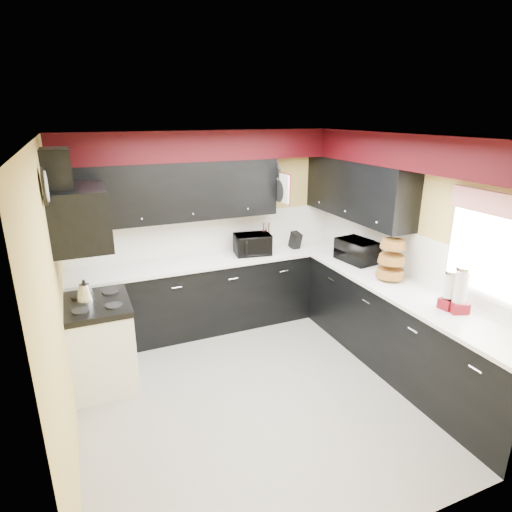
{
  "coord_description": "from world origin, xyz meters",
  "views": [
    {
      "loc": [
        -1.57,
        -3.41,
        2.69
      ],
      "look_at": [
        0.16,
        0.62,
        1.22
      ],
      "focal_mm": 30.0,
      "sensor_mm": 36.0,
      "label": 1
    }
  ],
  "objects_px": {
    "toaster_oven": "(253,244)",
    "knife_block": "(295,240)",
    "kettle": "(85,292)",
    "utensil_crock": "(266,245)",
    "microwave": "(357,251)"
  },
  "relations": [
    {
      "from": "utensil_crock",
      "to": "knife_block",
      "type": "height_order",
      "value": "knife_block"
    },
    {
      "from": "toaster_oven",
      "to": "utensil_crock",
      "type": "xyz_separation_m",
      "value": [
        0.22,
        0.06,
        -0.05
      ]
    },
    {
      "from": "knife_block",
      "to": "kettle",
      "type": "bearing_deg",
      "value": -177.06
    },
    {
      "from": "knife_block",
      "to": "kettle",
      "type": "height_order",
      "value": "knife_block"
    },
    {
      "from": "toaster_oven",
      "to": "knife_block",
      "type": "relative_size",
      "value": 2.02
    },
    {
      "from": "utensil_crock",
      "to": "knife_block",
      "type": "bearing_deg",
      "value": -9.55
    },
    {
      "from": "microwave",
      "to": "kettle",
      "type": "xyz_separation_m",
      "value": [
        -3.14,
        0.15,
        -0.08
      ]
    },
    {
      "from": "toaster_oven",
      "to": "kettle",
      "type": "bearing_deg",
      "value": -154.62
    },
    {
      "from": "toaster_oven",
      "to": "kettle",
      "type": "distance_m",
      "value": 2.16
    },
    {
      "from": "utensil_crock",
      "to": "kettle",
      "type": "xyz_separation_m",
      "value": [
        -2.29,
        -0.69,
        -0.02
      ]
    },
    {
      "from": "microwave",
      "to": "knife_block",
      "type": "bearing_deg",
      "value": 22.43
    },
    {
      "from": "toaster_oven",
      "to": "kettle",
      "type": "xyz_separation_m",
      "value": [
        -2.07,
        -0.62,
        -0.07
      ]
    },
    {
      "from": "toaster_oven",
      "to": "knife_block",
      "type": "xyz_separation_m",
      "value": [
        0.62,
        -0.01,
        -0.02
      ]
    },
    {
      "from": "knife_block",
      "to": "microwave",
      "type": "bearing_deg",
      "value": -69.67
    },
    {
      "from": "toaster_oven",
      "to": "utensil_crock",
      "type": "height_order",
      "value": "toaster_oven"
    }
  ]
}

